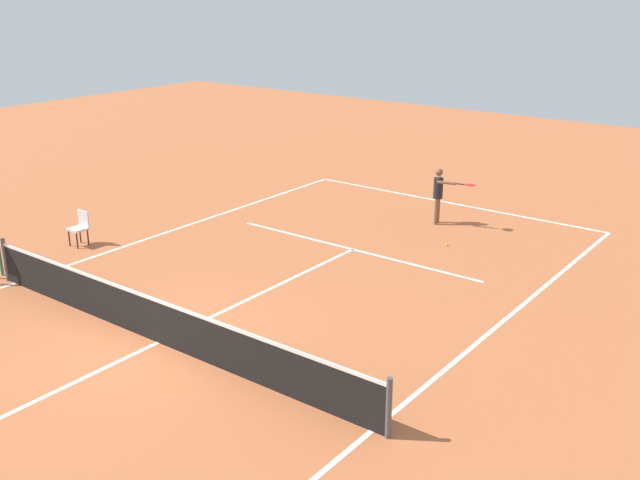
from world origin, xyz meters
name	(u,v)px	position (x,y,z in m)	size (l,w,h in m)	color
ground_plane	(159,342)	(0.00, 0.00, 0.00)	(60.00, 60.00, 0.00)	#B76038
court_lines	(159,342)	(0.00, 0.00, 0.00)	(10.34, 25.01, 0.01)	white
tennis_net	(157,320)	(0.00, 0.00, 0.50)	(10.94, 0.10, 1.07)	#4C4C51
player_serving	(440,191)	(-0.75, -10.27, 1.00)	(1.31, 0.47, 1.69)	brown
tennis_ball	(447,245)	(-1.89, -8.65, 0.03)	(0.07, 0.07, 0.07)	#CCE033
courtside_chair_mid	(80,226)	(6.17, -2.65, 0.53)	(0.44, 0.46, 0.95)	#262626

